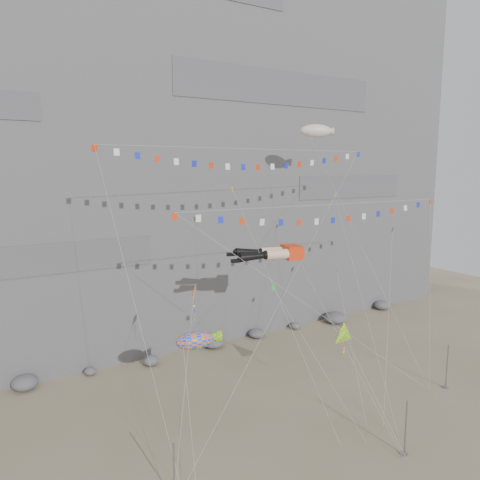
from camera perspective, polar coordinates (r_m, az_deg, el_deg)
The scene contains 18 objects.
ground at distance 42.79m, azimuth 8.31°, elevation -20.03°, with size 120.00×120.00×0.00m, color gray.
cliff at distance 65.42m, azimuth -9.85°, elevation 12.55°, with size 80.00×28.00×50.00m, color slate.
talus_boulders at distance 55.38m, azimuth -3.27°, elevation -12.35°, with size 60.00×3.00×1.20m, color slate, non-canonical shape.
anchor_pole_left at distance 32.59m, azimuth -8.05°, elevation -26.20°, with size 0.12×0.12×3.85m, color slate.
anchor_pole_center at distance 38.06m, azimuth 19.55°, elevation -20.79°, with size 0.12×0.12×4.19m, color slate.
anchor_pole_right at distance 49.36m, azimuth 23.92°, elevation -13.93°, with size 0.12×0.12×4.26m, color slate.
legs_kite at distance 42.02m, azimuth 4.06°, elevation -1.63°, with size 7.00×15.54×18.60m.
flag_banner_upper at distance 43.70m, azimuth 1.32°, elevation 11.02°, with size 28.74×12.37×28.11m.
flag_banner_lower at distance 42.76m, azimuth 10.38°, elevation 4.23°, with size 29.20×6.35×20.10m.
harlequin_kite at distance 36.59m, azimuth -5.63°, elevation -6.29°, with size 6.57×9.16×14.85m.
fish_windsock at distance 36.49m, azimuth -5.52°, elevation -12.13°, with size 5.31×7.57×10.43m.
delta_kite at distance 40.29m, azimuth 12.64°, elevation -11.32°, with size 2.32×7.60×9.99m.
blimp_windsock at distance 51.84m, azimuth 9.25°, elevation 12.95°, with size 5.54×14.77×27.97m.
small_kite_a at distance 44.27m, azimuth -0.60°, elevation 5.47°, with size 1.14×15.47×23.73m.
small_kite_b at distance 45.12m, azimuth 11.79°, elevation -4.19°, with size 4.22×8.44×13.84m.
small_kite_c at distance 38.05m, azimuth 4.34°, elevation -6.20°, with size 4.11×7.81×13.61m.
small_kite_d at distance 49.32m, azimuth 11.67°, elevation 4.73°, with size 6.56×14.90×23.62m.
small_kite_e at distance 47.87m, azimuth 18.08°, elevation 0.82°, with size 9.11×7.88×18.29m.
Camera 1 is at (-24.34, -28.56, 20.57)m, focal length 35.00 mm.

